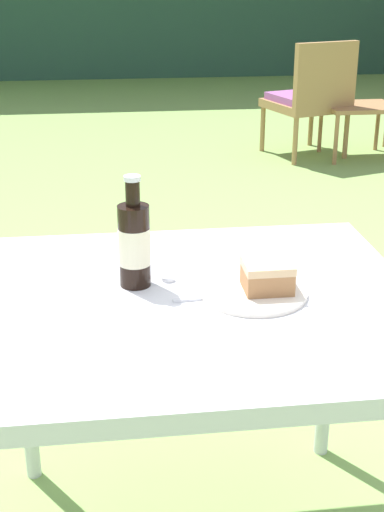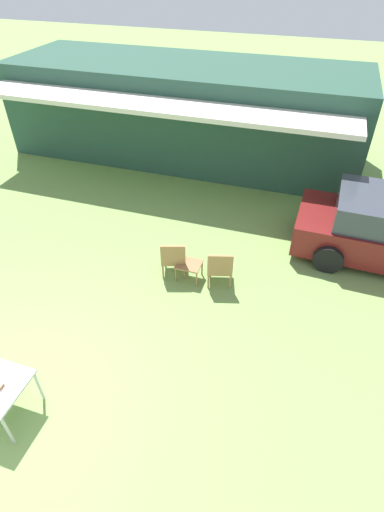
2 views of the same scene
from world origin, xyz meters
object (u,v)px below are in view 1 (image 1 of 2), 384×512
object	(u,v)px
patio_table	(198,325)
cake_on_plate	(261,284)
garden_side_table	(359,111)
cola_bottle_near	(134,243)
wicker_chair_cushioned	(311,96)

from	to	relation	value
patio_table	cake_on_plate	distance (m)	0.16
garden_side_table	cola_bottle_near	size ratio (longest dim) A/B	2.08
wicker_chair_cushioned	cola_bottle_near	distance (m)	3.93
wicker_chair_cushioned	cola_bottle_near	world-z (taller)	cola_bottle_near
patio_table	garden_side_table	bearing A→B (deg)	65.52
patio_table	cake_on_plate	bearing A→B (deg)	-1.68
patio_table	cake_on_plate	size ratio (longest dim) A/B	4.11
garden_side_table	cola_bottle_near	distance (m)	4.03
wicker_chair_cushioned	patio_table	size ratio (longest dim) A/B	0.92
cake_on_plate	wicker_chair_cushioned	bearing A→B (deg)	72.29
cake_on_plate	cola_bottle_near	xyz separation A→B (m)	(-0.25, 0.08, 0.07)
wicker_chair_cushioned	cola_bottle_near	xyz separation A→B (m)	(-1.44, -3.64, 0.34)
garden_side_table	cola_bottle_near	bearing A→B (deg)	-116.54
garden_side_table	cake_on_plate	size ratio (longest dim) A/B	2.25
patio_table	cola_bottle_near	size ratio (longest dim) A/B	3.80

